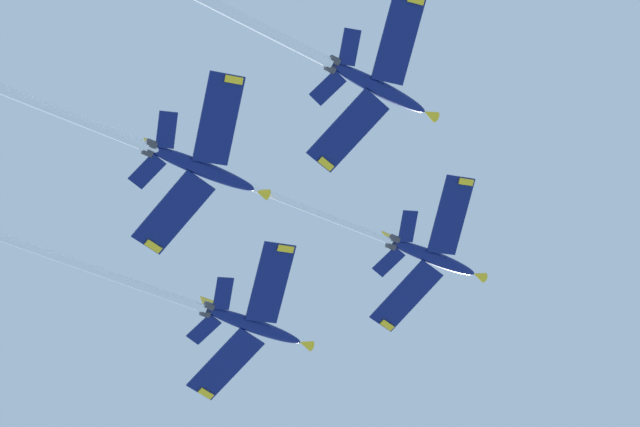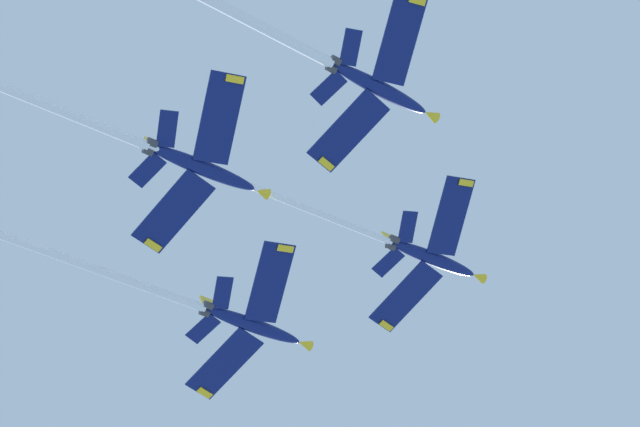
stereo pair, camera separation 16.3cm
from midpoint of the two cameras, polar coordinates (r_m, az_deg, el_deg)
The scene contains 4 objects.
jet_lead at distance 105.99m, azimuth 3.94°, elevation -1.59°, with size 20.05×46.02×18.16m.
jet_left_wing at distance 100.86m, azimuth -9.66°, elevation -4.54°, with size 19.98×53.08×20.06m.
jet_right_wing at distance 94.11m, azimuth -2.40°, elevation 10.42°, with size 19.98×48.54×18.74m.
jet_slot at distance 93.57m, azimuth -12.91°, elevation 5.04°, with size 20.05×48.35×18.01m.
Camera 2 is at (-33.26, -7.83, 1.87)m, focal length 53.99 mm.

